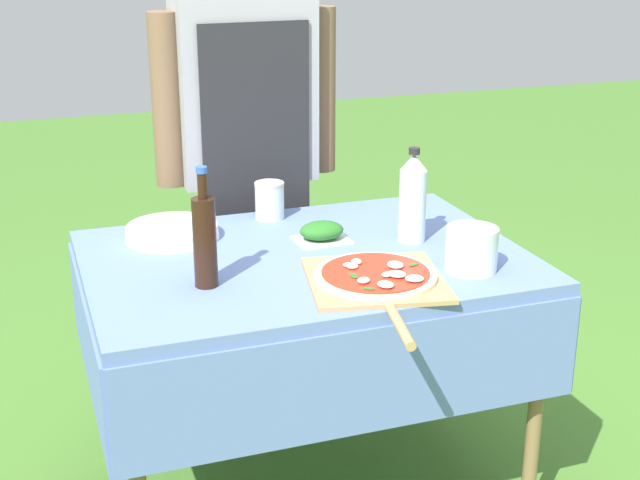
% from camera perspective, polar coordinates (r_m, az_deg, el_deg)
% --- Properties ---
extents(prep_table, '(1.22, 0.87, 0.77)m').
position_cam_1_polar(prep_table, '(2.50, -0.93, -2.79)').
color(prep_table, '#607AB7').
rests_on(prep_table, ground).
extents(person_cook, '(0.62, 0.21, 1.66)m').
position_cam_1_polar(person_cook, '(2.98, -4.65, 6.70)').
color(person_cook, '#4C4C51').
rests_on(person_cook, ground).
extents(pizza_on_peel, '(0.40, 0.58, 0.05)m').
position_cam_1_polar(pizza_on_peel, '(2.28, 3.65, -2.48)').
color(pizza_on_peel, tan).
rests_on(pizza_on_peel, prep_table).
extents(oil_bottle, '(0.06, 0.06, 0.31)m').
position_cam_1_polar(oil_bottle, '(2.24, -7.39, 0.04)').
color(oil_bottle, black).
rests_on(oil_bottle, prep_table).
extents(water_bottle, '(0.08, 0.08, 0.28)m').
position_cam_1_polar(water_bottle, '(2.56, 5.95, 2.72)').
color(water_bottle, silver).
rests_on(water_bottle, prep_table).
extents(herb_container, '(0.16, 0.13, 0.06)m').
position_cam_1_polar(herb_container, '(2.57, 0.11, 0.53)').
color(herb_container, silver).
rests_on(herb_container, prep_table).
extents(mixing_tub, '(0.14, 0.14, 0.12)m').
position_cam_1_polar(mixing_tub, '(2.38, 9.67, -0.59)').
color(mixing_tub, silver).
rests_on(mixing_tub, prep_table).
extents(plate_stack, '(0.27, 0.27, 0.04)m').
position_cam_1_polar(plate_stack, '(2.63, -9.43, 0.53)').
color(plate_stack, white).
rests_on(plate_stack, prep_table).
extents(sauce_jar, '(0.09, 0.09, 0.12)m').
position_cam_1_polar(sauce_jar, '(2.77, -3.16, 2.42)').
color(sauce_jar, silver).
rests_on(sauce_jar, prep_table).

